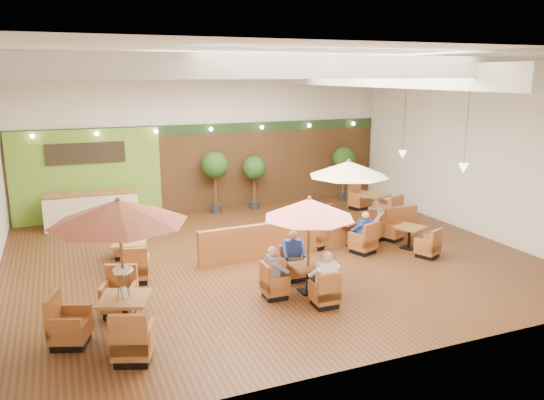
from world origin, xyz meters
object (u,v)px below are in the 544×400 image
table_0 (117,239)px  table_5 (374,205)px  table_1 (307,224)px  diner_4 (374,216)px  diner_3 (364,228)px  topiary_2 (344,161)px  table_4 (409,238)px  diner_2 (275,267)px  table_3 (130,251)px  table_2 (348,187)px  diner_0 (325,273)px  booth_divider (317,234)px  topiary_0 (215,168)px  topiary_1 (254,170)px  service_counter (91,209)px  diner_1 (293,251)px

table_0 → table_5: table_0 is taller
table_1 → diner_4: 4.77m
diner_3 → diner_4: bearing=34.4°
table_5 → topiary_2: bearing=68.3°
table_4 → diner_2: size_ratio=3.08×
table_1 → table_3: bearing=140.6°
table_2 → diner_0: table_2 is taller
table_0 → table_1: bearing=28.1°
booth_divider → diner_3: bearing=-37.0°
topiary_2 → diner_0: 10.42m
topiary_0 → diner_4: topiary_0 is taller
table_1 → topiary_0: table_1 is taller
table_3 → topiary_1: topiary_1 is taller
table_2 → topiary_1: (-1.09, 5.11, -0.27)m
table_0 → topiary_2: table_0 is taller
diner_3 → table_0: bearing=-170.7°
table_5 → diner_2: size_ratio=3.58×
table_0 → topiary_2: size_ratio=1.34×
table_0 → diner_0: 4.48m
table_1 → diner_0: bearing=-85.1°
service_counter → booth_divider: service_counter is taller
table_0 → diner_3: size_ratio=3.71×
table_2 → diner_2: size_ratio=3.41×
service_counter → diner_4: bearing=-31.7°
table_4 → diner_0: 4.96m
table_1 → diner_2: table_1 is taller
booth_divider → topiary_2: topiary_2 is taller
diner_0 → diner_4: (3.64, 3.72, -0.01)m
topiary_2 → diner_0: size_ratio=2.57×
topiary_0 → diner_3: size_ratio=2.89×
table_0 → diner_3: (7.00, 2.52, -1.24)m
service_counter → table_3: (0.66, -4.66, -0.09)m
table_0 → table_1: table_0 is taller
table_0 → diner_2: bearing=29.9°
table_4 → diner_1: 4.31m
service_counter → table_4: service_counter is taller
table_0 → booth_divider: bearing=49.3°
table_0 → topiary_2: bearing=61.4°
service_counter → table_1: (4.27, -7.78, 1.10)m
table_1 → topiary_1: (1.65, 7.98, -0.18)m
table_2 → diner_3: 1.39m
diner_3 → table_3: bearing=158.8°
booth_divider → topiary_0: (-1.50, 5.30, 1.20)m
table_4 → diner_2: (-5.02, -1.79, 0.43)m
topiary_0 → diner_4: size_ratio=2.80×
table_1 → diner_1: (0.05, 0.84, -0.93)m
service_counter → table_2: 8.64m
table_5 → diner_0: 8.16m
service_counter → table_5: (9.58, -2.41, -0.20)m
table_1 → diner_4: (3.69, 2.87, -0.92)m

